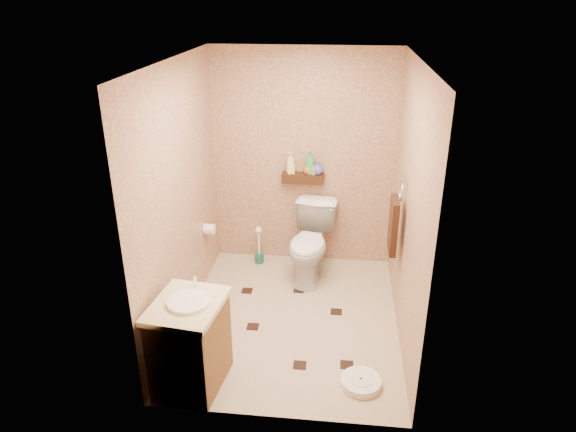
# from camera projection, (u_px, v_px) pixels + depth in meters

# --- Properties ---
(ground) EXTENTS (2.50, 2.50, 0.00)m
(ground) POSITION_uv_depth(u_px,v_px,m) (292.00, 319.00, 4.94)
(ground) COLOR tan
(ground) RESTS_ON ground
(wall_back) EXTENTS (2.00, 0.04, 2.40)m
(wall_back) POSITION_uv_depth(u_px,v_px,m) (304.00, 160.00, 5.59)
(wall_back) COLOR tan
(wall_back) RESTS_ON ground
(wall_front) EXTENTS (2.00, 0.04, 2.40)m
(wall_front) POSITION_uv_depth(u_px,v_px,m) (273.00, 277.00, 3.32)
(wall_front) COLOR tan
(wall_front) RESTS_ON ground
(wall_left) EXTENTS (0.04, 2.50, 2.40)m
(wall_left) POSITION_uv_depth(u_px,v_px,m) (180.00, 199.00, 4.55)
(wall_left) COLOR tan
(wall_left) RESTS_ON ground
(wall_right) EXTENTS (0.04, 2.50, 2.40)m
(wall_right) POSITION_uv_depth(u_px,v_px,m) (409.00, 208.00, 4.36)
(wall_right) COLOR tan
(wall_right) RESTS_ON ground
(ceiling) EXTENTS (2.00, 2.50, 0.02)m
(ceiling) POSITION_uv_depth(u_px,v_px,m) (293.00, 60.00, 3.97)
(ceiling) COLOR white
(ceiling) RESTS_ON wall_back
(wall_shelf) EXTENTS (0.46, 0.14, 0.10)m
(wall_shelf) POSITION_uv_depth(u_px,v_px,m) (303.00, 178.00, 5.59)
(wall_shelf) COLOR #38230F
(wall_shelf) RESTS_ON wall_back
(floor_accents) EXTENTS (1.16, 1.28, 0.01)m
(floor_accents) POSITION_uv_depth(u_px,v_px,m) (295.00, 322.00, 4.88)
(floor_accents) COLOR black
(floor_accents) RESTS_ON ground
(toilet) EXTENTS (0.56, 0.85, 0.81)m
(toilet) POSITION_uv_depth(u_px,v_px,m) (310.00, 243.00, 5.52)
(toilet) COLOR white
(toilet) RESTS_ON ground
(vanity) EXTENTS (0.58, 0.67, 0.87)m
(vanity) POSITION_uv_depth(u_px,v_px,m) (190.00, 343.00, 3.99)
(vanity) COLOR brown
(vanity) RESTS_ON ground
(bathroom_scale) EXTENTS (0.33, 0.33, 0.07)m
(bathroom_scale) POSITION_uv_depth(u_px,v_px,m) (361.00, 382.00, 4.09)
(bathroom_scale) COLOR white
(bathroom_scale) RESTS_ON ground
(toilet_brush) EXTENTS (0.10, 0.10, 0.45)m
(toilet_brush) POSITION_uv_depth(u_px,v_px,m) (259.00, 250.00, 5.90)
(toilet_brush) COLOR #165B52
(toilet_brush) RESTS_ON ground
(towel_ring) EXTENTS (0.12, 0.30, 0.76)m
(towel_ring) POSITION_uv_depth(u_px,v_px,m) (394.00, 223.00, 4.69)
(towel_ring) COLOR silver
(towel_ring) RESTS_ON wall_right
(toilet_paper) EXTENTS (0.12, 0.11, 0.12)m
(toilet_paper) POSITION_uv_depth(u_px,v_px,m) (209.00, 229.00, 5.38)
(toilet_paper) COLOR white
(toilet_paper) RESTS_ON wall_left
(bottle_a) EXTENTS (0.11, 0.11, 0.24)m
(bottle_a) POSITION_uv_depth(u_px,v_px,m) (291.00, 163.00, 5.54)
(bottle_a) COLOR silver
(bottle_a) RESTS_ON wall_shelf
(bottle_b) EXTENTS (0.10, 0.10, 0.17)m
(bottle_b) POSITION_uv_depth(u_px,v_px,m) (291.00, 166.00, 5.55)
(bottle_b) COLOR yellow
(bottle_b) RESTS_ON wall_shelf
(bottle_c) EXTENTS (0.13, 0.13, 0.13)m
(bottle_c) POSITION_uv_depth(u_px,v_px,m) (307.00, 168.00, 5.54)
(bottle_c) COLOR #CC5218
(bottle_c) RESTS_ON wall_shelf
(bottle_d) EXTENTS (0.13, 0.13, 0.26)m
(bottle_d) POSITION_uv_depth(u_px,v_px,m) (310.00, 163.00, 5.51)
(bottle_d) COLOR green
(bottle_d) RESTS_ON wall_shelf
(bottle_e) EXTENTS (0.08, 0.08, 0.15)m
(bottle_e) POSITION_uv_depth(u_px,v_px,m) (313.00, 167.00, 5.53)
(bottle_e) COLOR #C78242
(bottle_e) RESTS_ON wall_shelf
(bottle_f) EXTENTS (0.12, 0.12, 0.15)m
(bottle_f) POSITION_uv_depth(u_px,v_px,m) (318.00, 168.00, 5.52)
(bottle_f) COLOR #4D46B1
(bottle_f) RESTS_ON wall_shelf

